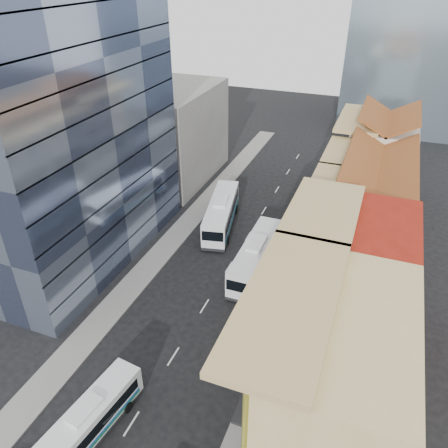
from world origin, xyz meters
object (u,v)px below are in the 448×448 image
at_px(office_tower, 64,130).
at_px(bus_left_near, 88,422).
at_px(shophouse_tan, 338,386).
at_px(bus_right, 256,256).
at_px(bus_left_far, 221,213).

relative_size(office_tower, bus_left_near, 3.03).
height_order(shophouse_tan, office_tower, office_tower).
distance_m(bus_left_near, bus_right, 24.01).
relative_size(shophouse_tan, bus_left_far, 1.11).
relative_size(office_tower, bus_left_far, 2.38).
relative_size(shophouse_tan, bus_right, 1.14).
bearing_deg(bus_left_near, bus_right, 84.68).
distance_m(shophouse_tan, bus_left_far, 31.11).
bearing_deg(bus_right, bus_left_near, -102.95).
xyz_separation_m(bus_left_near, bus_left_far, (-1.79, 30.94, 0.44)).
height_order(office_tower, bus_right, office_tower).
bearing_deg(shophouse_tan, bus_left_near, -160.01).
bearing_deg(bus_right, shophouse_tan, -58.13).
relative_size(shophouse_tan, bus_left_near, 1.41).
height_order(bus_left_near, bus_left_far, bus_left_far).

